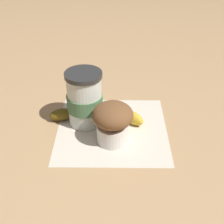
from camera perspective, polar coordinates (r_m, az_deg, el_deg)
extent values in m
plane|color=tan|center=(0.73, 0.00, -3.19)|extent=(3.00, 3.00, 0.00)
cube|color=beige|center=(0.73, 0.00, -3.14)|extent=(0.27, 0.27, 0.00)
cylinder|color=silver|center=(0.72, -5.01, 2.16)|extent=(0.08, 0.08, 0.12)
cylinder|color=#2D2D2D|center=(0.69, -5.28, 6.79)|extent=(0.08, 0.08, 0.01)
cylinder|color=#4C754C|center=(0.72, -4.99, 1.87)|extent=(0.08, 0.08, 0.04)
cylinder|color=white|center=(0.68, 0.36, -3.78)|extent=(0.07, 0.07, 0.04)
ellipsoid|color=brown|center=(0.65, 0.38, -0.57)|extent=(0.09, 0.09, 0.05)
ellipsoid|color=gold|center=(0.74, 3.85, -1.08)|extent=(0.06, 0.06, 0.03)
ellipsoid|color=gold|center=(0.75, -0.34, -0.04)|extent=(0.08, 0.06, 0.03)
ellipsoid|color=gold|center=(0.76, -4.76, 0.16)|extent=(0.07, 0.04, 0.03)
ellipsoid|color=brown|center=(0.76, -9.15, -0.47)|extent=(0.06, 0.04, 0.03)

